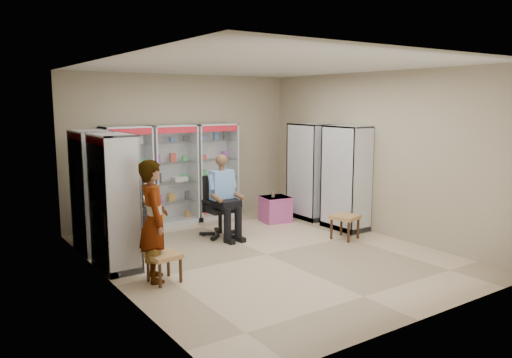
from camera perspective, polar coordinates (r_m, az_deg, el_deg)
floor at (r=8.20m, az=1.18°, el=-8.59°), size 6.00×6.00×0.00m
room_shell at (r=7.83m, az=1.23°, el=5.28°), size 5.02×6.02×3.01m
cabinet_back_left at (r=9.77m, az=-14.47°, el=-0.00°), size 0.90×0.50×2.00m
cabinet_back_mid at (r=10.12m, az=-9.41°, el=0.46°), size 0.90×0.50×2.00m
cabinet_back_right at (r=10.55m, az=-4.72°, el=0.89°), size 0.90×0.50×2.00m
cabinet_right_far at (r=10.55m, az=6.07°, el=0.87°), size 0.90×0.50×2.00m
cabinet_right_near at (r=9.75m, az=10.24°, el=0.12°), size 0.90×0.50×2.00m
cabinet_left_far at (r=8.62m, az=-18.18°, el=-1.33°), size 0.90×0.50×2.00m
cabinet_left_near at (r=7.58m, az=-15.87°, el=-2.57°), size 0.90×0.50×2.00m
wooden_chair at (r=9.11m, az=-14.26°, el=-4.02°), size 0.42×0.42×0.94m
seated_customer at (r=9.02m, az=-14.20°, el=-2.84°), size 0.44×0.60×1.34m
office_chair at (r=9.14m, az=-4.13°, el=-3.14°), size 0.62×0.62×1.12m
seated_shopkeeper at (r=9.07m, az=-3.99°, el=-2.25°), size 0.48×0.66×1.43m
pink_trunk at (r=10.31m, az=2.22°, el=-3.45°), size 0.61×0.59×0.52m
tea_glass at (r=10.22m, az=1.96°, el=-1.77°), size 0.07×0.07×0.11m
woven_stool_a at (r=9.17m, az=10.12°, el=-5.42°), size 0.54×0.54×0.43m
woven_stool_b at (r=7.06m, az=-10.44°, el=-9.95°), size 0.45×0.45×0.40m
standing_man at (r=6.99m, az=-11.59°, el=-4.70°), size 0.55×0.70×1.68m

